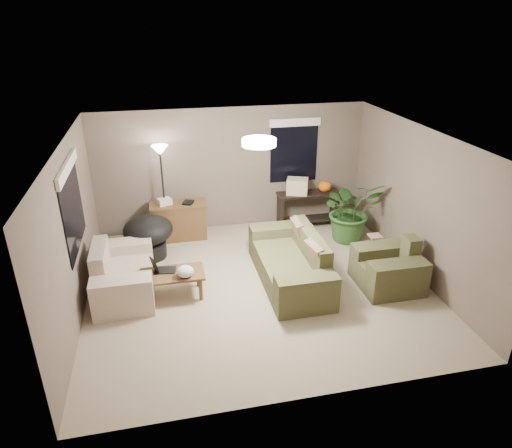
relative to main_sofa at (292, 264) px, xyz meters
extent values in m
plane|color=tan|center=(-0.59, -0.10, -0.29)|extent=(5.50, 5.50, 0.00)
plane|color=white|center=(-0.59, -0.10, 2.21)|extent=(5.50, 5.50, 0.00)
plane|color=#6D5B50|center=(-0.59, 2.40, 0.96)|extent=(5.50, 0.00, 5.50)
plane|color=#6D5B50|center=(-0.59, -2.60, 0.96)|extent=(5.50, 0.00, 5.50)
plane|color=#6D5B50|center=(-3.34, -0.10, 0.96)|extent=(0.00, 5.00, 5.00)
plane|color=#6D5B50|center=(2.16, -0.10, 0.96)|extent=(0.00, 5.00, 5.00)
cube|color=brown|center=(-0.04, 0.00, -0.08)|extent=(0.95, 1.48, 0.42)
cube|color=#4B4B2D|center=(0.32, 0.00, 0.34)|extent=(0.22, 1.48, 0.43)
cube|color=brown|center=(-0.04, -0.92, 0.01)|extent=(0.95, 0.36, 0.60)
cube|color=#48492B|center=(-0.04, 0.92, 0.01)|extent=(0.95, 0.36, 0.60)
cube|color=#8C7251|center=(0.26, -0.45, 0.36)|extent=(0.30, 0.48, 0.47)
cube|color=#8C7251|center=(0.26, 0.45, 0.36)|extent=(0.24, 0.46, 0.47)
cube|color=beige|center=(-2.74, 0.22, -0.08)|extent=(0.90, 0.88, 0.42)
cube|color=beige|center=(-3.08, 0.22, 0.34)|extent=(0.22, 0.88, 0.43)
cube|color=beige|center=(-2.74, -0.40, 0.01)|extent=(0.90, 0.36, 0.60)
cube|color=beige|center=(-2.74, 0.84, 0.01)|extent=(0.90, 0.36, 0.60)
cube|color=brown|center=(1.49, -0.52, -0.08)|extent=(0.95, 0.28, 0.42)
cube|color=#4D4D2E|center=(1.86, -0.52, 0.34)|extent=(0.22, 0.28, 0.43)
cube|color=#48482B|center=(1.49, -0.84, 0.01)|extent=(0.95, 0.36, 0.60)
cube|color=brown|center=(1.49, -0.20, 0.01)|extent=(0.95, 0.36, 0.60)
cube|color=brown|center=(-1.99, -0.08, 0.11)|extent=(1.00, 0.55, 0.04)
cylinder|color=brown|center=(-2.41, -0.28, -0.10)|extent=(0.06, 0.06, 0.38)
cylinder|color=brown|center=(-1.57, -0.28, -0.10)|extent=(0.06, 0.06, 0.38)
cylinder|color=brown|center=(-2.41, 0.12, -0.10)|extent=(0.06, 0.06, 0.38)
cylinder|color=brown|center=(-1.57, 0.12, -0.10)|extent=(0.06, 0.06, 0.38)
cube|color=black|center=(-2.09, 0.02, 0.13)|extent=(0.36, 0.27, 0.02)
cube|color=black|center=(-2.25, 0.02, 0.25)|extent=(0.14, 0.24, 0.22)
ellipsoid|color=white|center=(-1.79, -0.23, 0.22)|extent=(0.33, 0.31, 0.19)
cube|color=brown|center=(-1.75, 2.01, 0.06)|extent=(1.05, 0.45, 0.71)
cube|color=brown|center=(-1.75, 2.01, 0.44)|extent=(1.10, 0.50, 0.04)
cube|color=silver|center=(-2.00, 2.01, 0.52)|extent=(0.30, 0.27, 0.12)
cube|color=black|center=(-1.55, 1.96, 0.48)|extent=(0.25, 0.27, 0.04)
cube|color=black|center=(0.94, 2.04, 0.44)|extent=(1.30, 0.40, 0.04)
cube|color=black|center=(0.34, 2.04, 0.06)|extent=(0.05, 0.38, 0.71)
cube|color=black|center=(1.54, 2.04, 0.06)|extent=(0.05, 0.38, 0.71)
cube|color=black|center=(0.94, 2.04, -0.14)|extent=(1.25, 0.36, 0.03)
ellipsoid|color=orange|center=(1.29, 2.04, 0.57)|extent=(0.36, 0.36, 0.22)
cube|color=beige|center=(0.69, 2.04, 0.61)|extent=(0.51, 0.45, 0.32)
cylinder|color=black|center=(-2.34, 1.34, -0.14)|extent=(0.60, 0.60, 0.30)
ellipsoid|color=black|center=(-2.34, 1.34, 0.26)|extent=(1.03, 1.03, 0.50)
cylinder|color=black|center=(-2.00, 2.06, -0.28)|extent=(0.28, 0.28, 0.02)
cylinder|color=black|center=(-2.00, 2.06, 0.61)|extent=(0.04, 0.04, 1.78)
cone|color=white|center=(-2.00, 2.06, 1.53)|extent=(0.32, 0.32, 0.18)
cylinder|color=white|center=(-0.59, -0.10, 2.15)|extent=(0.50, 0.50, 0.10)
imported|color=#2D5923|center=(1.55, 1.23, 0.20)|extent=(1.14, 1.27, 0.99)
cube|color=tan|center=(1.66, 0.33, -0.28)|extent=(0.32, 0.32, 0.03)
cylinder|color=tan|center=(1.66, 0.33, -0.04)|extent=(0.12, 0.12, 0.44)
cube|color=tan|center=(1.66, 0.33, 0.19)|extent=(0.22, 0.22, 0.03)
cube|color=black|center=(-3.33, 0.20, 1.26)|extent=(0.01, 1.50, 1.30)
cube|color=white|center=(-3.31, 0.20, 1.86)|extent=(0.05, 1.56, 0.16)
cube|color=black|center=(0.71, 2.39, 1.26)|extent=(1.00, 0.01, 1.30)
cube|color=white|center=(0.71, 2.37, 1.86)|extent=(1.06, 0.05, 0.16)
camera|label=1|loc=(-2.01, -6.40, 3.82)|focal=32.00mm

